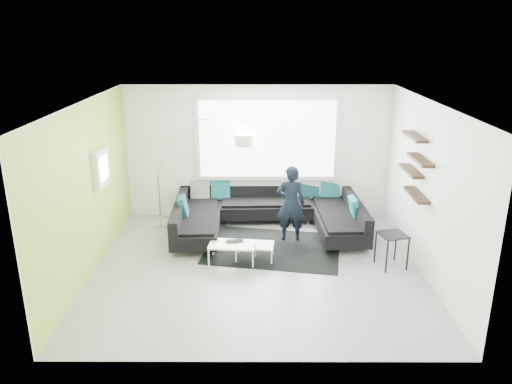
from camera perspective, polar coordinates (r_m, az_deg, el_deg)
ground at (r=8.59m, az=0.17°, el=-8.67°), size 5.50×5.50×0.00m
room_shell at (r=8.13m, az=0.45°, el=3.44°), size 5.54×5.04×2.82m
sectional_sofa at (r=9.85m, az=1.36°, el=-2.79°), size 3.72×2.39×0.78m
rug at (r=9.29m, az=1.99°, el=-6.43°), size 2.67×2.13×0.01m
coffee_table at (r=8.78m, az=-1.43°, el=-6.82°), size 1.09×0.70×0.34m
arc_lamp at (r=10.19m, az=-11.19°, el=2.01°), size 2.16×1.15×2.18m
side_table at (r=8.82m, az=15.21°, el=-6.45°), size 0.54×0.54×0.60m
person at (r=9.40m, az=3.99°, el=-1.34°), size 0.57×0.40×1.48m
laptop at (r=8.71m, az=-2.40°, el=-5.73°), size 0.41×0.35×0.02m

